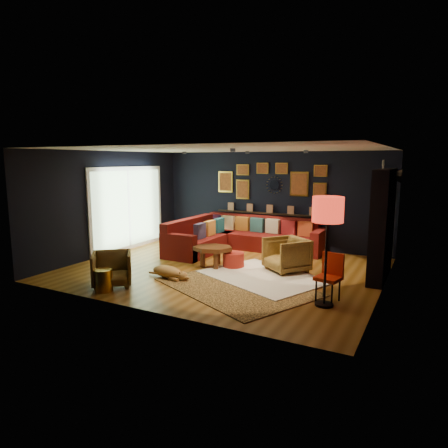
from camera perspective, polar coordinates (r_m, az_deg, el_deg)
The scene contains 20 objects.
floor at distance 8.85m, azimuth 0.05°, elevation -6.45°, with size 6.50×6.50×0.00m, color #956326.
room_walls at distance 8.56m, azimuth 0.05°, elevation 3.88°, with size 6.50×6.50×6.50m.
sectional at distance 10.61m, azimuth 1.69°, elevation -2.02°, with size 3.41×2.69×0.86m.
ledge at distance 11.06m, azimuth 6.56°, elevation 1.51°, with size 3.20×0.12×0.04m, color black.
gallery_wall at distance 11.01m, azimuth 6.65°, elevation 6.12°, with size 3.15×0.04×1.02m.
sunburst_mirror at distance 10.98m, azimuth 7.20°, elevation 5.54°, with size 0.47×0.16×0.47m.
fireplace at distance 8.58m, azimuth 21.61°, elevation -0.59°, with size 0.31×1.60×2.20m.
deer_head at distance 8.98m, azimuth 22.66°, elevation 6.36°, with size 0.50×0.28×0.45m.
sliding_door at distance 10.94m, azimuth -13.50°, elevation 2.18°, with size 0.06×2.80×2.20m.
ceiling_spots at distance 9.24m, azimuth 2.41°, elevation 10.27°, with size 3.30×2.50×0.06m.
shag_rug at distance 8.26m, azimuth 5.58°, elevation -7.52°, with size 2.36×1.71×0.03m, color white.
leopard_rug at distance 7.63m, azimuth 1.82°, elevation -8.95°, with size 2.80×2.00×0.02m, color #C18D47.
coffee_table at distance 8.88m, azimuth -1.62°, elevation -3.80°, with size 1.07×0.94×0.45m.
pouf at distance 8.91m, azimuth 1.36°, elevation -5.08°, with size 0.48×0.48×0.31m, color maroon.
armchair_left at distance 7.90m, azimuth -15.73°, elevation -5.99°, with size 0.71×0.66×0.73m, color gold.
armchair_right at distance 8.65m, azimuth 8.91°, elevation -4.15°, with size 0.79×0.74×0.81m, color gold.
gold_stool at distance 7.68m, azimuth -16.82°, elevation -7.70°, with size 0.33×0.33×0.41m, color gold.
orange_chair at distance 7.05m, azimuth 14.93°, elevation -6.79°, with size 0.46×0.46×0.82m.
floor_lamp at distance 6.56m, azimuth 14.60°, elevation 1.40°, with size 0.50×0.50×1.81m.
dog at distance 8.23m, azimuth -8.09°, elevation -6.45°, with size 1.03×0.50×0.32m, color tan, non-canonical shape.
Camera 1 is at (3.99, -7.53, 2.38)m, focal length 32.00 mm.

